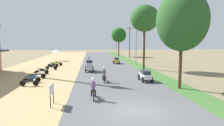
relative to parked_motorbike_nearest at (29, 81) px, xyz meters
The scene contains 25 objects.
ground_plane 11.73m from the parked_motorbike_nearest, 41.72° to the right, with size 180.00×180.00×0.00m, color #7A6B4C.
road_strip 11.73m from the parked_motorbike_nearest, 41.72° to the right, with size 9.00×140.00×0.08m, color #565659.
median_strip 16.43m from the parked_motorbike_nearest, 28.36° to the right, with size 2.40×140.00×0.06m, color #3D6B2D.
parked_motorbike_nearest is the anchor object (origin of this frame).
parked_motorbike_second 1.68m from the parked_motorbike_nearest, 97.99° to the left, with size 1.80×0.54×0.94m.
parked_motorbike_third 4.01m from the parked_motorbike_nearest, 93.37° to the left, with size 1.80×0.54×0.94m.
parked_motorbike_fourth 6.94m from the parked_motorbike_nearest, 94.05° to the left, with size 1.80×0.54×0.94m.
parked_motorbike_fifth 11.04m from the parked_motorbike_nearest, 90.43° to the left, with size 1.80×0.54×0.94m.
parked_motorbike_sixth 14.14m from the parked_motorbike_nearest, 91.63° to the left, with size 1.80×0.54×0.94m.
parked_motorbike_seventh 16.03m from the parked_motorbike_nearest, 90.07° to the left, with size 1.80×0.54×0.94m.
street_signboard 7.04m from the parked_motorbike_nearest, 61.62° to the right, with size 0.06×1.30×1.50m.
vendor_umbrella 25.03m from the parked_motorbike_nearest, 93.67° to the left, with size 2.20×2.20×2.52m.
median_tree_nearest 15.50m from the parked_motorbike_nearest, ahead, with size 4.61×4.61×8.99m.
median_tree_second 19.11m from the parked_motorbike_nearest, 35.55° to the left, with size 4.43×4.43×9.98m.
median_tree_third 40.04m from the parked_motorbike_nearest, 68.88° to the left, with size 4.35×4.35×8.36m.
streetlamp_near 22.33m from the parked_motorbike_nearest, 48.43° to the left, with size 3.16×0.20×8.25m.
streetlamp_mid 47.04m from the parked_motorbike_nearest, 71.92° to the left, with size 3.16×0.20×7.71m.
utility_pole_near 30.16m from the parked_motorbike_nearest, 52.33° to the left, with size 1.80×0.20×9.44m.
utility_pole_far 36.11m from the parked_motorbike_nearest, 62.70° to the left, with size 1.80×0.20×8.38m.
car_sedan_white 11.93m from the parked_motorbike_nearest, ahead, with size 1.10×2.26×1.19m.
car_van_silver 10.32m from the parked_motorbike_nearest, 55.94° to the left, with size 1.19×2.41×1.67m.
car_sedan_yellow 21.01m from the parked_motorbike_nearest, 58.54° to the left, with size 1.10×2.26×1.19m.
motorbike_foreground_rider 7.95m from the parked_motorbike_nearest, 39.25° to the right, with size 0.54×1.80×1.66m.
motorbike_ahead_second 7.46m from the parked_motorbike_nearest, ahead, with size 0.54×1.80×1.66m.
motorbike_ahead_third 25.75m from the parked_motorbike_nearest, 77.47° to the left, with size 0.54×1.80×0.94m.
Camera 1 is at (-2.77, -11.39, 4.40)m, focal length 30.74 mm.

